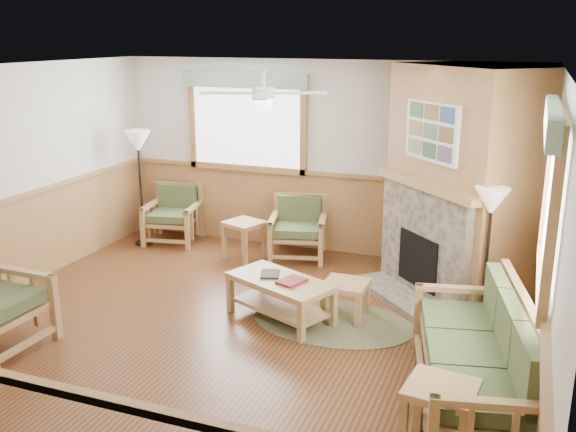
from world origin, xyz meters
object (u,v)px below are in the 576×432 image
(end_table_chairs, at_px, (244,240))
(floor_lamp_right, at_px, (487,260))
(coffee_table, at_px, (280,299))
(end_table_sofa, at_px, (439,419))
(armchair_back_right, at_px, (298,228))
(armchair_back_left, at_px, (173,215))
(footstool, at_px, (345,299))
(sofa, at_px, (473,354))
(floor_lamp_left, at_px, (141,188))

(end_table_chairs, relative_size, floor_lamp_right, 0.34)
(coffee_table, relative_size, end_table_sofa, 2.09)
(end_table_chairs, relative_size, end_table_sofa, 0.95)
(armchair_back_right, xyz_separation_m, floor_lamp_right, (2.61, -1.46, 0.36))
(armchair_back_right, xyz_separation_m, coffee_table, (0.52, -1.98, -0.19))
(armchair_back_left, distance_m, floor_lamp_right, 4.84)
(end_table_chairs, relative_size, footstool, 1.14)
(armchair_back_left, height_order, floor_lamp_right, floor_lamp_right)
(coffee_table, relative_size, footstool, 2.51)
(sofa, bearing_deg, end_table_sofa, -24.82)
(footstool, bearing_deg, armchair_back_left, 152.27)
(armchair_back_left, relative_size, armchair_back_right, 0.99)
(end_table_sofa, bearing_deg, coffee_table, 138.07)
(end_table_chairs, bearing_deg, sofa, -39.07)
(end_table_chairs, height_order, floor_lamp_right, floor_lamp_right)
(end_table_sofa, distance_m, floor_lamp_left, 5.98)
(armchair_back_left, height_order, armchair_back_right, armchair_back_right)
(sofa, distance_m, armchair_back_left, 5.53)
(coffee_table, relative_size, end_table_chairs, 2.20)
(coffee_table, distance_m, floor_lamp_left, 3.41)
(armchair_back_left, relative_size, floor_lamp_left, 0.49)
(end_table_sofa, relative_size, footstool, 1.20)
(armchair_back_left, height_order, coffee_table, armchair_back_left)
(coffee_table, bearing_deg, sofa, -2.65)
(sofa, xyz_separation_m, footstool, (-1.47, 1.34, -0.28))
(sofa, distance_m, floor_lamp_left, 5.71)
(armchair_back_left, distance_m, end_table_chairs, 1.36)
(footstool, bearing_deg, end_table_sofa, -57.68)
(sofa, height_order, end_table_chairs, sofa)
(armchair_back_left, xyz_separation_m, end_table_chairs, (1.32, -0.31, -0.15))
(end_table_chairs, bearing_deg, floor_lamp_left, 178.26)
(end_table_sofa, bearing_deg, floor_lamp_left, 144.25)
(sofa, bearing_deg, footstool, -145.00)
(coffee_table, bearing_deg, floor_lamp_right, 37.11)
(armchair_back_left, xyz_separation_m, armchair_back_right, (2.00, 0.00, 0.00))
(armchair_back_right, height_order, end_table_sofa, armchair_back_right)
(footstool, bearing_deg, sofa, -42.31)
(sofa, height_order, floor_lamp_right, floor_lamp_right)
(armchair_back_right, distance_m, coffee_table, 2.06)
(coffee_table, xyz_separation_m, floor_lamp_left, (-2.87, 1.72, 0.62))
(end_table_sofa, xyz_separation_m, floor_lamp_right, (0.13, 2.28, 0.50))
(armchair_back_left, height_order, footstool, armchair_back_left)
(end_table_chairs, relative_size, floor_lamp_left, 0.31)
(armchair_back_right, height_order, footstool, armchair_back_right)
(end_table_chairs, bearing_deg, end_table_sofa, -47.34)
(floor_lamp_left, bearing_deg, armchair_back_right, 6.30)
(footstool, distance_m, floor_lamp_left, 3.85)
(coffee_table, bearing_deg, floor_lamp_left, 172.25)
(end_table_chairs, height_order, footstool, end_table_chairs)
(armchair_back_left, relative_size, end_table_sofa, 1.49)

